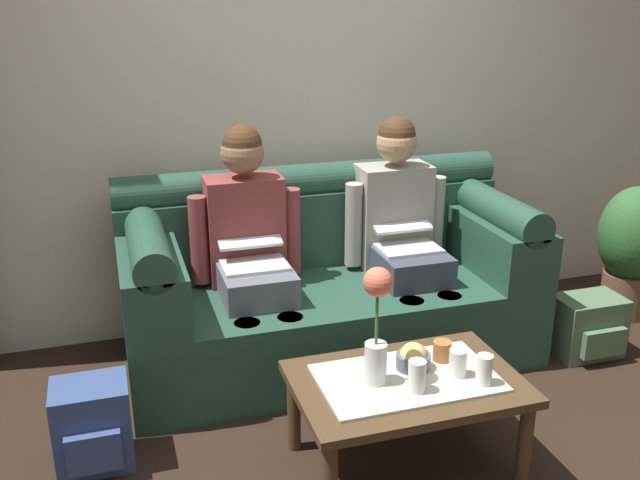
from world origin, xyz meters
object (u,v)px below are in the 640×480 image
(cup_far_center, at_px, (458,363))
(person_left, at_px, (249,242))
(cup_far_left, at_px, (484,370))
(snack_bowl, at_px, (413,358))
(backpack_right, at_px, (588,327))
(cup_near_right, at_px, (417,376))
(couch, at_px, (327,286))
(person_right, at_px, (401,227))
(flower_vase, at_px, (377,321))
(coffee_table, at_px, (407,390))
(potted_plant, at_px, (633,245))
(cup_near_left, at_px, (442,351))
(backpack_left, at_px, (93,426))

(cup_far_center, bearing_deg, person_left, 119.15)
(cup_far_left, bearing_deg, snack_bowl, 137.38)
(snack_bowl, xyz_separation_m, backpack_right, (1.24, 0.51, -0.29))
(cup_near_right, bearing_deg, couch, 89.51)
(person_right, bearing_deg, flower_vase, -117.90)
(person_right, xyz_separation_m, coffee_table, (-0.40, -1.01, -0.31))
(flower_vase, xyz_separation_m, cup_far_left, (0.39, -0.13, -0.20))
(backpack_right, xyz_separation_m, potted_plant, (0.53, 0.36, 0.27))
(cup_near_right, height_order, cup_far_center, cup_near_right)
(cup_near_left, bearing_deg, person_right, 77.04)
(backpack_right, relative_size, potted_plant, 0.45)
(cup_near_right, xyz_separation_m, potted_plant, (1.84, 1.03, -0.04))
(coffee_table, relative_size, backpack_right, 2.55)
(flower_vase, distance_m, cup_near_left, 0.40)
(flower_vase, height_order, snack_bowl, flower_vase)
(snack_bowl, distance_m, backpack_left, 1.31)
(couch, relative_size, cup_near_right, 16.39)
(person_left, distance_m, snack_bowl, 1.08)
(cup_near_right, bearing_deg, person_right, 69.77)
(coffee_table, distance_m, flower_vase, 0.35)
(flower_vase, height_order, cup_near_right, flower_vase)
(cup_near_left, relative_size, cup_far_center, 0.75)
(snack_bowl, height_order, cup_far_left, cup_far_left)
(person_right, relative_size, potted_plant, 1.57)
(potted_plant, bearing_deg, backpack_left, -169.63)
(couch, bearing_deg, snack_bowl, -86.98)
(person_left, bearing_deg, flower_vase, -75.14)
(cup_far_left, bearing_deg, person_right, 82.77)
(coffee_table, bearing_deg, person_left, 111.63)
(person_right, height_order, coffee_table, person_right)
(person_right, bearing_deg, cup_far_center, -101.33)
(cup_near_left, height_order, potted_plant, potted_plant)
(cup_near_left, xyz_separation_m, cup_far_left, (0.07, -0.21, 0.02))
(person_left, distance_m, backpack_right, 1.82)
(person_right, relative_size, backpack_left, 3.38)
(person_right, bearing_deg, cup_near_right, -110.23)
(cup_near_left, height_order, cup_far_left, cup_far_left)
(cup_far_left, bearing_deg, couch, 102.61)
(cup_far_left, bearing_deg, flower_vase, 161.11)
(cup_near_right, bearing_deg, snack_bowl, 69.57)
(cup_near_left, distance_m, cup_near_right, 0.27)
(snack_bowl, bearing_deg, couch, 93.02)
(snack_bowl, bearing_deg, cup_near_left, 9.80)
(cup_near_right, xyz_separation_m, cup_far_left, (0.27, -0.03, -0.00))
(person_left, xyz_separation_m, cup_near_right, (0.39, -1.12, -0.19))
(cup_far_center, xyz_separation_m, backpack_right, (1.11, 0.62, -0.31))
(cup_near_left, relative_size, backpack_left, 0.23)
(cup_near_left, xyz_separation_m, backpack_left, (-1.38, 0.30, -0.27))
(cup_far_center, height_order, backpack_left, cup_far_center)
(snack_bowl, bearing_deg, cup_far_left, -42.62)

